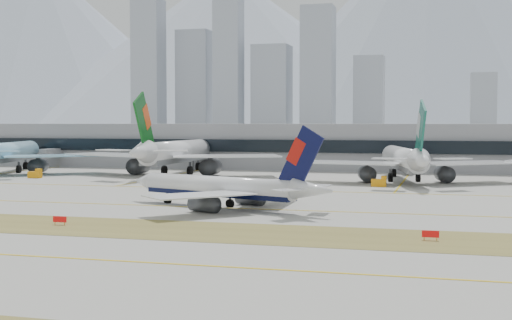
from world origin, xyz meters
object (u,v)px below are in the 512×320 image
(widebody_cathay, at_px, (405,161))
(terminal, at_px, (331,146))
(widebody_korean, at_px, (5,154))
(widebody_eva, at_px, (176,153))
(taxiing_airliner, at_px, (225,188))

(widebody_cathay, bearing_deg, terminal, 14.49)
(widebody_korean, distance_m, widebody_eva, 53.03)
(widebody_eva, height_order, widebody_cathay, widebody_eva)
(widebody_eva, relative_size, widebody_cathay, 1.16)
(widebody_korean, bearing_deg, widebody_cathay, -105.53)
(widebody_korean, bearing_deg, widebody_eva, -96.56)
(taxiing_airliner, bearing_deg, terminal, -68.83)
(widebody_korean, bearing_deg, terminal, -75.04)
(widebody_korean, distance_m, terminal, 105.63)
(widebody_cathay, relative_size, terminal, 0.20)
(widebody_korean, xyz_separation_m, terminal, (91.51, 52.75, 1.62))
(terminal, bearing_deg, widebody_eva, -130.98)
(widebody_korean, height_order, widebody_eva, widebody_eva)
(widebody_eva, relative_size, terminal, 0.24)
(widebody_cathay, bearing_deg, widebody_eva, 69.50)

